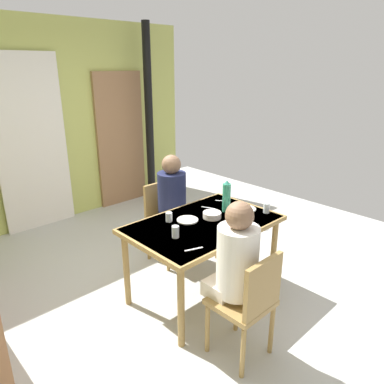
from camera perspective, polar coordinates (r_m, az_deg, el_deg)
ground_plane at (r=3.63m, az=-3.55°, el=-15.67°), size 6.52×6.52×0.00m
wall_back at (r=5.21m, az=-22.25°, el=9.78°), size 4.47×0.10×2.67m
door_wooden at (r=5.69m, az=-11.19°, el=8.10°), size 0.80×0.05×2.00m
stove_pipe_column at (r=5.61m, az=-6.79°, el=11.66°), size 0.12×0.12×2.67m
curtain_panel at (r=5.07m, az=-23.97°, el=6.85°), size 0.90×0.03×2.24m
dining_table at (r=3.28m, az=1.82°, el=-6.02°), size 1.35×0.87×0.75m
chair_near_diner at (r=2.71m, az=9.00°, el=-16.62°), size 0.40×0.40×0.87m
chair_far_diner at (r=4.01m, az=-4.26°, el=-3.92°), size 0.40×0.40×0.87m
person_near_diner at (r=2.63m, az=6.95°, el=-10.42°), size 0.30×0.37×0.77m
person_far_diner at (r=3.80m, az=-3.06°, el=-0.60°), size 0.30×0.37×0.77m
water_bottle_green_near at (r=3.45m, az=5.47°, el=-0.76°), size 0.08×0.08×0.31m
serving_bowl_center at (r=3.34m, az=3.19°, el=-3.65°), size 0.17×0.17×0.05m
dinner_plate_near_left at (r=3.33m, az=7.64°, el=-4.26°), size 0.22×0.22×0.01m
dinner_plate_near_right at (r=3.57m, az=8.48°, el=-2.65°), size 0.20×0.20×0.01m
dinner_plate_far_center at (r=3.28m, az=-0.71°, el=-4.43°), size 0.19×0.19×0.01m
drinking_glass_by_near_diner at (r=2.96m, az=-2.63°, el=-6.29°), size 0.06×0.06×0.10m
drinking_glass_by_far_diner at (r=3.26m, az=-3.66°, el=-3.96°), size 0.06×0.06×0.09m
drinking_glass_spare_center at (r=3.51m, az=11.68°, el=-2.49°), size 0.06×0.06×0.10m
cutlery_knife_near at (r=2.80m, az=0.27°, el=-9.01°), size 0.15×0.07×0.00m
cutlery_fork_near at (r=3.76m, az=4.85°, el=-1.39°), size 0.10×0.13×0.00m
cutlery_knife_far at (r=3.57m, az=2.63°, el=-2.51°), size 0.07×0.15×0.00m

